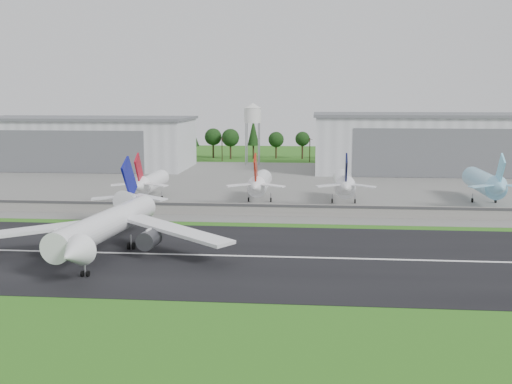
# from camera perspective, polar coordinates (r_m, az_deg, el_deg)

# --- Properties ---
(ground) EXTENTS (600.00, 600.00, 0.00)m
(ground) POSITION_cam_1_polar(r_m,az_deg,el_deg) (125.86, -6.54, -6.72)
(ground) COLOR #276918
(ground) RESTS_ON ground
(runway) EXTENTS (320.00, 60.00, 0.10)m
(runway) POSITION_cam_1_polar(r_m,az_deg,el_deg) (135.32, -5.66, -5.59)
(runway) COLOR black
(runway) RESTS_ON ground
(runway_centerline) EXTENTS (220.00, 1.00, 0.02)m
(runway_centerline) POSITION_cam_1_polar(r_m,az_deg,el_deg) (135.30, -5.66, -5.57)
(runway_centerline) COLOR white
(runway_centerline) RESTS_ON runway
(apron) EXTENTS (320.00, 150.00, 0.10)m
(apron) POSITION_cam_1_polar(r_m,az_deg,el_deg) (242.31, -0.66, 0.78)
(apron) COLOR slate
(apron) RESTS_ON ground
(blast_fence) EXTENTS (240.00, 0.61, 3.50)m
(blast_fence) POSITION_cam_1_polar(r_m,az_deg,el_deg) (178.32, -2.89, -1.52)
(blast_fence) COLOR gray
(blast_fence) RESTS_ON ground
(hangar_west) EXTENTS (97.00, 44.00, 23.20)m
(hangar_west) POSITION_cam_1_polar(r_m,az_deg,el_deg) (303.38, -14.97, 4.27)
(hangar_west) COLOR silver
(hangar_west) RESTS_ON ground
(hangar_east) EXTENTS (102.00, 47.00, 25.20)m
(hangar_east) POSITION_cam_1_polar(r_m,az_deg,el_deg) (288.57, 15.34, 4.25)
(hangar_east) COLOR silver
(hangar_east) RESTS_ON ground
(water_tower) EXTENTS (8.40, 8.40, 29.40)m
(water_tower) POSITION_cam_1_polar(r_m,az_deg,el_deg) (305.32, -0.30, 7.02)
(water_tower) COLOR #99999E
(water_tower) RESTS_ON ground
(utility_poles) EXTENTS (230.00, 3.00, 12.00)m
(utility_poles) POSITION_cam_1_polar(r_m,az_deg,el_deg) (321.41, 0.86, 2.71)
(utility_poles) COLOR black
(utility_poles) RESTS_ON ground
(treeline) EXTENTS (320.00, 16.00, 22.00)m
(treeline) POSITION_cam_1_polar(r_m,az_deg,el_deg) (336.28, 1.07, 2.98)
(treeline) COLOR black
(treeline) RESTS_ON ground
(main_airliner) EXTENTS (57.01, 59.27, 18.17)m
(main_airliner) POSITION_cam_1_polar(r_m,az_deg,el_deg) (138.47, -13.18, -3.40)
(main_airliner) COLOR white
(main_airliner) RESTS_ON runway
(parked_jet_red_a) EXTENTS (7.36, 31.29, 16.43)m
(parked_jet_red_a) POSITION_cam_1_polar(r_m,az_deg,el_deg) (203.89, -9.45, 0.84)
(parked_jet_red_a) COLOR white
(parked_jet_red_a) RESTS_ON ground
(parked_jet_red_b) EXTENTS (7.36, 31.29, 16.65)m
(parked_jet_red_b) POSITION_cam_1_polar(r_m,az_deg,el_deg) (197.87, 0.29, 0.78)
(parked_jet_red_b) COLOR white
(parked_jet_red_b) RESTS_ON ground
(parked_jet_navy) EXTENTS (7.36, 31.29, 16.88)m
(parked_jet_navy) POSITION_cam_1_polar(r_m,az_deg,el_deg) (197.26, 7.84, 0.74)
(parked_jet_navy) COLOR white
(parked_jet_navy) RESTS_ON ground
(parked_jet_skyblue) EXTENTS (7.36, 37.29, 17.04)m
(parked_jet_skyblue) POSITION_cam_1_polar(r_m,az_deg,el_deg) (208.55, 19.77, 0.76)
(parked_jet_skyblue) COLOR #88C9EB
(parked_jet_skyblue) RESTS_ON ground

